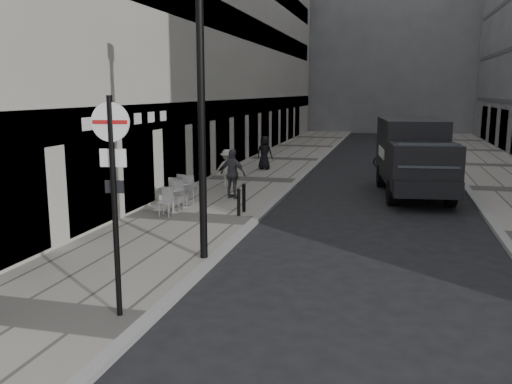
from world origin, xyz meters
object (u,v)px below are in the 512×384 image
sign_post (113,178)px  cyclist (390,154)px  lamppost (201,94)px  panel_van (413,153)px

sign_post → cyclist: 21.61m
sign_post → cyclist: bearing=71.3°
cyclist → lamppost: bearing=-99.5°
panel_van → cyclist: 7.69m
panel_van → cyclist: size_ratio=3.41×
lamppost → sign_post: bearing=-95.0°
sign_post → lamppost: 3.78m
sign_post → lamppost: (0.31, 3.51, 1.36)m
sign_post → panel_van: (5.29, 13.49, -0.91)m
lamppost → panel_van: 11.39m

